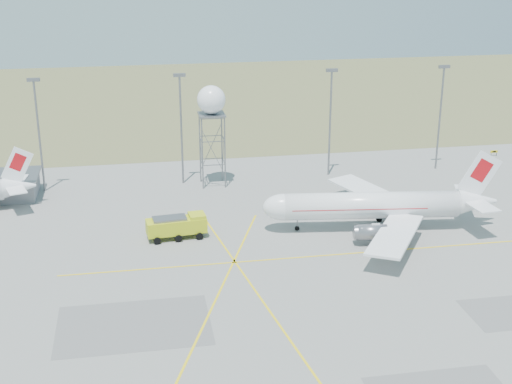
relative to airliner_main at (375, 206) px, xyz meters
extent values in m
plane|color=gray|center=(-17.65, -38.34, -3.85)|extent=(400.00, 400.00, 0.00)
cube|color=#565E34|center=(-17.65, 101.66, -3.84)|extent=(400.00, 120.00, 0.03)
cylinder|color=slate|center=(-52.65, 27.66, 6.15)|extent=(0.36, 0.36, 20.00)
cube|color=slate|center=(-52.65, 27.66, 16.35)|extent=(2.20, 0.50, 0.60)
cylinder|color=slate|center=(-27.65, 27.66, 6.15)|extent=(0.36, 0.36, 20.00)
cube|color=slate|center=(-27.65, 27.66, 16.35)|extent=(2.20, 0.50, 0.60)
cylinder|color=slate|center=(0.35, 27.66, 6.15)|extent=(0.36, 0.36, 20.00)
cube|color=slate|center=(0.35, 27.66, 16.35)|extent=(2.20, 0.50, 0.60)
cylinder|color=slate|center=(22.35, 27.66, 6.15)|extent=(0.36, 0.36, 20.00)
cube|color=slate|center=(22.35, 27.66, 16.35)|extent=(2.20, 0.50, 0.60)
cylinder|color=black|center=(37.35, 33.66, -3.45)|extent=(0.10, 0.10, 0.80)
cylinder|color=black|center=(38.55, 33.66, -3.45)|extent=(0.10, 0.10, 0.80)
cube|color=yellow|center=(37.95, 33.66, -2.90)|extent=(1.60, 0.15, 0.50)
cube|color=black|center=(37.95, 33.58, -2.90)|extent=(0.80, 0.03, 0.30)
cylinder|color=white|center=(-0.63, 0.08, 0.11)|extent=(27.41, 7.43, 4.17)
ellipsoid|color=white|center=(-14.08, 1.72, 0.11)|extent=(7.13, 4.95, 4.17)
cube|color=black|center=(-15.33, 1.88, 0.73)|extent=(1.85, 2.47, 1.02)
cone|color=white|center=(15.93, -1.95, 0.42)|extent=(6.72, 4.90, 4.17)
cube|color=white|center=(15.93, -1.95, 4.80)|extent=(6.67, 1.12, 7.84)
cube|color=red|center=(16.14, -1.97, 5.53)|extent=(3.61, 0.79, 4.02)
cube|color=white|center=(15.82, 1.43, 0.94)|extent=(4.01, 6.10, 0.19)
cube|color=white|center=(15.01, -5.20, 0.94)|extent=(4.01, 6.10, 0.19)
cube|color=white|center=(2.06, 9.20, -0.93)|extent=(10.17, 17.40, 0.38)
cube|color=white|center=(-0.22, -9.43, -0.93)|extent=(13.28, 16.72, 0.38)
cylinder|color=slate|center=(-0.93, 6.21, -1.87)|extent=(4.64, 2.91, 2.40)
cylinder|color=slate|center=(-2.40, -5.80, -1.87)|extent=(4.64, 2.91, 2.40)
cube|color=red|center=(-2.70, 0.33, 0.21)|extent=(21.21, 6.71, 0.13)
cylinder|color=black|center=(-12.01, 1.47, -3.38)|extent=(0.81, 0.81, 0.94)
cube|color=black|center=(1.44, -0.18, -3.38)|extent=(1.79, 6.34, 0.94)
cylinder|color=slate|center=(1.44, -0.18, -2.92)|extent=(0.28, 0.28, 1.88)
cone|color=white|center=(-55.71, 19.96, -0.24)|extent=(5.62, 4.03, 3.53)
cube|color=white|center=(-55.71, 19.96, 3.47)|extent=(5.65, 0.82, 6.64)
cube|color=red|center=(-55.54, 19.98, 4.09)|extent=(3.05, 0.60, 3.40)
cube|color=white|center=(-56.43, 22.73, 0.20)|extent=(3.29, 5.11, 0.16)
cube|color=white|center=(-55.88, 17.11, 0.20)|extent=(3.29, 5.11, 0.16)
cylinder|color=slate|center=(-24.32, 23.77, 2.79)|extent=(0.25, 0.25, 13.29)
cylinder|color=slate|center=(-20.23, 23.77, 2.79)|extent=(0.25, 0.25, 13.29)
cylinder|color=slate|center=(-20.23, 27.86, 2.79)|extent=(0.25, 0.25, 13.29)
cylinder|color=slate|center=(-24.32, 27.86, 2.79)|extent=(0.25, 0.25, 13.29)
cube|color=slate|center=(-22.28, 25.82, 9.44)|extent=(4.69, 4.69, 0.26)
sphere|color=white|center=(-22.28, 25.82, 12.10)|extent=(5.11, 5.11, 5.11)
cube|color=#BCC417|center=(-30.75, 1.83, -1.85)|extent=(9.26, 3.90, 2.20)
cube|color=#BCC417|center=(-27.56, 2.16, -0.95)|extent=(2.67, 3.03, 1.40)
cube|color=black|center=(-26.86, 2.23, -0.85)|extent=(0.36, 2.60, 1.00)
cube|color=slate|center=(-31.74, 1.73, -0.55)|extent=(5.22, 2.89, 0.40)
camera|label=1|loc=(-36.52, -98.55, 39.15)|focal=50.00mm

